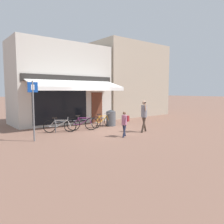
% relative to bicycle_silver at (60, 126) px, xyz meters
% --- Properties ---
extents(ground_plane, '(160.00, 160.00, 0.00)m').
position_rel_bicycle_silver_xyz_m(ground_plane, '(2.27, -0.91, -0.36)').
color(ground_plane, brown).
extents(shop_front, '(6.65, 4.76, 5.40)m').
position_rel_bicycle_silver_xyz_m(shop_front, '(1.81, 3.55, 2.33)').
color(shop_front, beige).
rests_on(shop_front, ground_plane).
extents(neighbour_building, '(6.64, 4.00, 6.28)m').
position_rel_bicycle_silver_xyz_m(neighbour_building, '(8.66, 4.07, 2.78)').
color(neighbour_building, tan).
rests_on(neighbour_building, ground_plane).
extents(bike_rack_rail, '(3.21, 0.04, 0.57)m').
position_rel_bicycle_silver_xyz_m(bike_rack_rail, '(1.33, 0.05, 0.11)').
color(bike_rack_rail, '#47494F').
rests_on(bike_rack_rail, ground_plane).
extents(bicycle_silver, '(1.57, 0.86, 0.80)m').
position_rel_bicycle_silver_xyz_m(bicycle_silver, '(0.00, 0.00, 0.00)').
color(bicycle_silver, black).
rests_on(bicycle_silver, ground_plane).
extents(bicycle_purple, '(1.59, 0.91, 0.88)m').
position_rel_bicycle_silver_xyz_m(bicycle_purple, '(1.23, -0.27, 0.03)').
color(bicycle_purple, black).
rests_on(bicycle_purple, ground_plane).
extents(bicycle_orange, '(1.71, 0.52, 0.85)m').
position_rel_bicycle_silver_xyz_m(bicycle_orange, '(2.72, -0.11, 0.02)').
color(bicycle_orange, black).
rests_on(bicycle_orange, ground_plane).
extents(pedestrian_adult, '(0.58, 0.53, 1.70)m').
position_rel_bicycle_silver_xyz_m(pedestrian_adult, '(3.59, -2.71, 0.69)').
color(pedestrian_adult, '#47382D').
rests_on(pedestrian_adult, ground_plane).
extents(pedestrian_child, '(0.48, 0.47, 1.23)m').
position_rel_bicycle_silver_xyz_m(pedestrian_child, '(1.98, -2.96, 0.41)').
color(pedestrian_child, '#282D47').
rests_on(pedestrian_child, ground_plane).
extents(litter_bin, '(0.61, 0.61, 1.03)m').
position_rel_bicycle_silver_xyz_m(litter_bin, '(3.48, 0.03, 0.15)').
color(litter_bin, '#515459').
rests_on(litter_bin, ground_plane).
extents(parking_sign, '(0.44, 0.07, 2.65)m').
position_rel_bicycle_silver_xyz_m(parking_sign, '(-1.77, -1.21, 1.25)').
color(parking_sign, slate).
rests_on(parking_sign, ground_plane).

